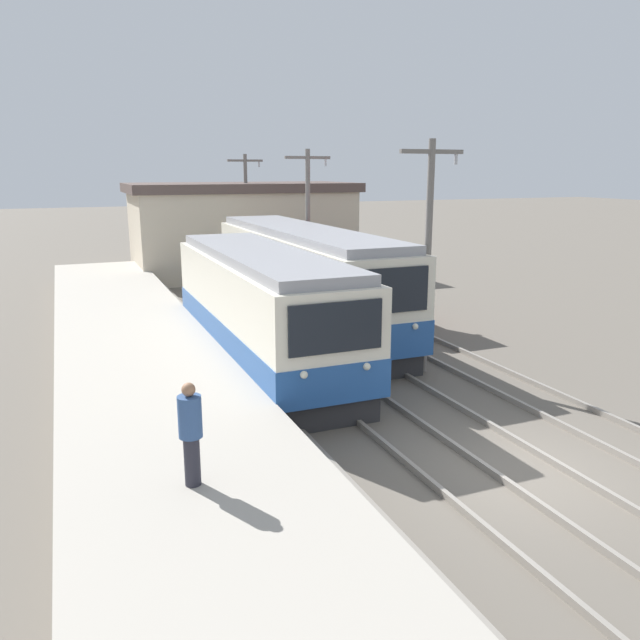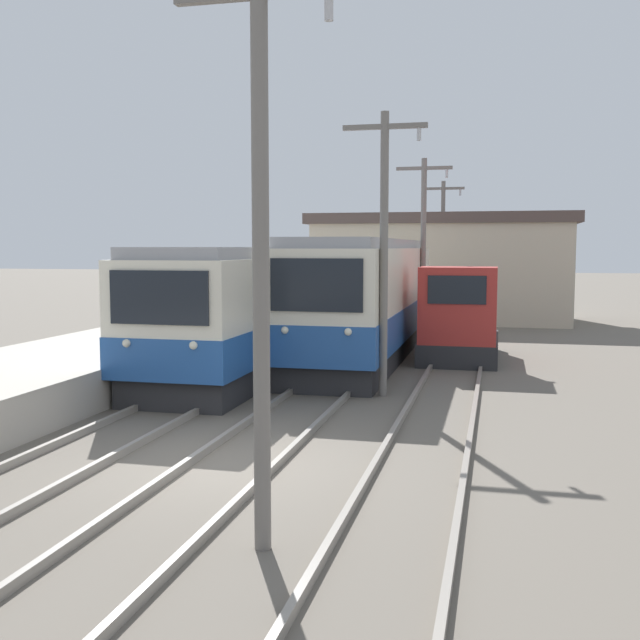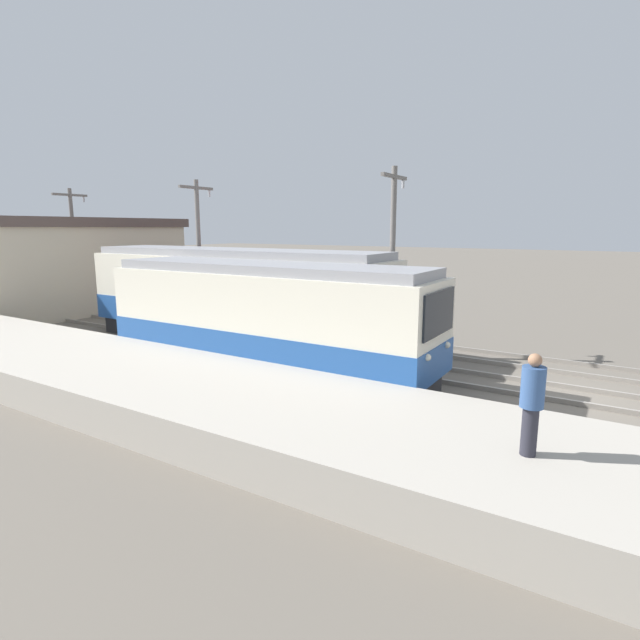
% 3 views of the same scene
% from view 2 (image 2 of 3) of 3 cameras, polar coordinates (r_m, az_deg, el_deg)
% --- Properties ---
extents(ground_plane, '(200.00, 200.00, 0.00)m').
position_cam_2_polar(ground_plane, '(12.71, -7.37, -10.86)').
color(ground_plane, '#665E54').
extents(track_left, '(1.54, 60.00, 0.14)m').
position_cam_2_polar(track_left, '(13.81, -17.66, -9.45)').
color(track_left, gray).
rests_on(track_left, ground).
extents(track_center, '(1.54, 60.00, 0.14)m').
position_cam_2_polar(track_center, '(12.63, -6.51, -10.64)').
color(track_center, gray).
rests_on(track_center, ground).
extents(track_right, '(1.54, 60.00, 0.14)m').
position_cam_2_polar(track_right, '(11.98, 7.39, -11.55)').
color(track_right, gray).
rests_on(track_right, ground).
extents(commuter_train_left, '(2.84, 11.13, 3.59)m').
position_cam_2_polar(commuter_train_left, '(21.29, -5.72, 0.37)').
color(commuter_train_left, '#28282B').
rests_on(commuter_train_left, ground).
extents(commuter_train_center, '(2.84, 13.73, 3.84)m').
position_cam_2_polar(commuter_train_center, '(24.31, 3.53, 1.28)').
color(commuter_train_center, '#28282B').
rests_on(commuter_train_center, ground).
extents(shunting_locomotive, '(2.40, 4.84, 3.00)m').
position_cam_2_polar(shunting_locomotive, '(24.27, 10.61, -0.16)').
color(shunting_locomotive, '#28282B').
rests_on(shunting_locomotive, ground).
extents(catenary_mast_near, '(2.00, 0.20, 6.75)m').
position_cam_2_polar(catenary_mast_near, '(8.65, -4.49, 6.26)').
color(catenary_mast_near, slate).
rests_on(catenary_mast_near, ground).
extents(catenary_mast_mid, '(2.00, 0.20, 6.75)m').
position_cam_2_polar(catenary_mast_mid, '(17.91, 4.92, 5.88)').
color(catenary_mast_mid, slate).
rests_on(catenary_mast_mid, ground).
extents(catenary_mast_far, '(2.00, 0.20, 6.75)m').
position_cam_2_polar(catenary_mast_far, '(27.32, 7.89, 5.73)').
color(catenary_mast_far, slate).
rests_on(catenary_mast_far, ground).
extents(catenary_mast_distant, '(2.00, 0.20, 6.75)m').
position_cam_2_polar(catenary_mast_distant, '(36.76, 9.33, 5.65)').
color(catenary_mast_distant, slate).
rests_on(catenary_mast_distant, ground).
extents(station_building, '(12.60, 6.30, 5.19)m').
position_cam_2_polar(station_building, '(37.50, 9.27, 4.00)').
color(station_building, beige).
rests_on(station_building, ground).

